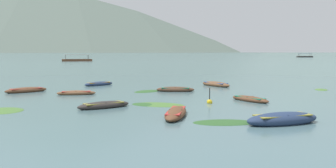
% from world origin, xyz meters
% --- Properties ---
extents(ground_plane, '(6000.00, 6000.00, 0.00)m').
position_xyz_m(ground_plane, '(0.00, 1500.00, 0.00)').
color(ground_plane, slate).
extents(mountain_2, '(1947.72, 1947.72, 463.00)m').
position_xyz_m(mountain_2, '(52.47, 2108.69, 231.50)').
color(mountain_2, slate).
rests_on(mountain_2, ground).
extents(mountain_3, '(1650.71, 1650.71, 457.41)m').
position_xyz_m(mountain_3, '(685.93, 2120.44, 228.70)').
color(mountain_3, slate).
rests_on(mountain_3, ground).
extents(rowboat_0, '(2.98, 3.06, 0.50)m').
position_xyz_m(rowboat_0, '(-6.40, 31.14, 0.16)').
color(rowboat_0, navy).
rests_on(rowboat_0, ground).
extents(rowboat_1, '(3.41, 1.11, 0.53)m').
position_xyz_m(rowboat_1, '(1.80, 25.95, 0.17)').
color(rowboat_1, '#4C3323').
rests_on(rowboat_1, ground).
extents(rowboat_2, '(3.44, 2.92, 0.52)m').
position_xyz_m(rowboat_2, '(-2.51, 16.53, 0.16)').
color(rowboat_2, '#2D2826').
rests_on(rowboat_2, ground).
extents(rowboat_3, '(3.40, 3.22, 0.54)m').
position_xyz_m(rowboat_3, '(-11.28, 24.74, 0.17)').
color(rowboat_3, brown).
rests_on(rowboat_3, ground).
extents(rowboat_4, '(4.20, 2.69, 0.72)m').
position_xyz_m(rowboat_4, '(7.47, 12.03, 0.22)').
color(rowboat_4, navy).
rests_on(rowboat_4, ground).
extents(rowboat_5, '(2.78, 3.30, 0.45)m').
position_xyz_m(rowboat_5, '(7.33, 20.03, 0.14)').
color(rowboat_5, brown).
rests_on(rowboat_5, ground).
extents(rowboat_6, '(3.28, 1.50, 0.44)m').
position_xyz_m(rowboat_6, '(-6.34, 23.18, 0.14)').
color(rowboat_6, brown).
rests_on(rowboat_6, ground).
extents(rowboat_7, '(3.31, 3.94, 0.58)m').
position_xyz_m(rowboat_7, '(5.83, 31.01, 0.18)').
color(rowboat_7, brown).
rests_on(rowboat_7, ground).
extents(rowboat_8, '(1.53, 4.18, 0.54)m').
position_xyz_m(rowboat_8, '(2.13, 13.80, 0.17)').
color(rowboat_8, brown).
rests_on(rowboat_8, ground).
extents(ferry_0, '(8.74, 3.33, 2.54)m').
position_xyz_m(ferry_0, '(73.62, 207.38, 0.45)').
color(ferry_0, '#2D2826').
rests_on(ferry_0, ground).
extents(ferry_1, '(11.18, 7.15, 2.54)m').
position_xyz_m(ferry_1, '(-36.18, 120.65, 0.45)').
color(ferry_1, brown).
rests_on(ferry_1, ground).
extents(mooring_buoy, '(0.39, 0.39, 1.18)m').
position_xyz_m(mooring_buoy, '(4.34, 18.81, 0.11)').
color(mooring_buoy, yellow).
rests_on(mooring_buoy, ground).
extents(weed_patch_0, '(2.62, 2.27, 0.14)m').
position_xyz_m(weed_patch_0, '(0.09, 17.94, 0.00)').
color(weed_patch_0, '#2D5628').
rests_on(weed_patch_0, ground).
extents(weed_patch_1, '(3.92, 2.81, 0.14)m').
position_xyz_m(weed_patch_1, '(0.89, 17.95, 0.00)').
color(weed_patch_1, '#477033').
rests_on(weed_patch_1, ground).
extents(weed_patch_2, '(1.58, 2.04, 0.14)m').
position_xyz_m(weed_patch_2, '(15.35, 27.87, 0.00)').
color(weed_patch_2, '#477033').
rests_on(weed_patch_2, ground).
extents(weed_patch_3, '(2.97, 3.17, 0.14)m').
position_xyz_m(weed_patch_3, '(-0.74, 25.77, 0.00)').
color(weed_patch_3, '#2D5628').
rests_on(weed_patch_3, ground).
extents(weed_patch_4, '(3.32, 1.88, 0.14)m').
position_xyz_m(weed_patch_4, '(4.62, 12.17, 0.00)').
color(weed_patch_4, '#2D5628').
rests_on(weed_patch_4, ground).
extents(weed_patch_5, '(3.55, 3.55, 0.14)m').
position_xyz_m(weed_patch_5, '(-8.36, 15.10, 0.00)').
color(weed_patch_5, '#477033').
rests_on(weed_patch_5, ground).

